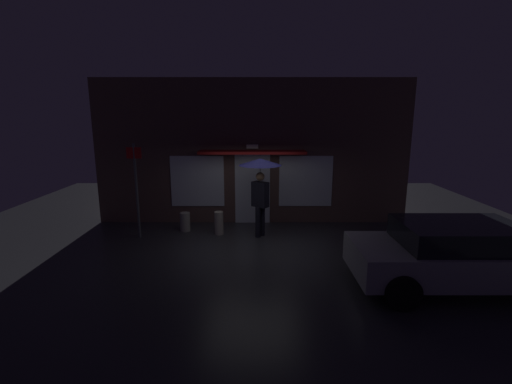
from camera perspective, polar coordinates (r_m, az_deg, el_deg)
The scene contains 7 objects.
ground_plane at distance 9.50m, azimuth -0.69°, elevation -8.71°, with size 18.00×18.00×0.00m, color #2D2D33.
building_facade at distance 11.28m, azimuth -0.59°, elevation 6.24°, with size 9.80×1.00×4.49m.
person_with_umbrella at distance 9.86m, azimuth 0.67°, elevation 2.71°, with size 1.18×1.18×2.23m.
parked_car at distance 8.19m, azimuth 29.38°, elevation -8.64°, with size 4.08×1.94×1.33m.
street_sign_post at distance 10.33m, azimuth -18.54°, elevation 0.94°, with size 0.40×0.07×2.64m.
sidewalk_bollard at distance 10.42m, azimuth -5.94°, elevation -4.94°, with size 0.26×0.26×0.67m, color #B2A899.
sidewalk_bollard_2 at distance 10.87m, azimuth -11.25°, elevation -4.69°, with size 0.29×0.29×0.56m, color #9E998E.
Camera 1 is at (0.11, -8.88, 3.38)m, focal length 25.11 mm.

